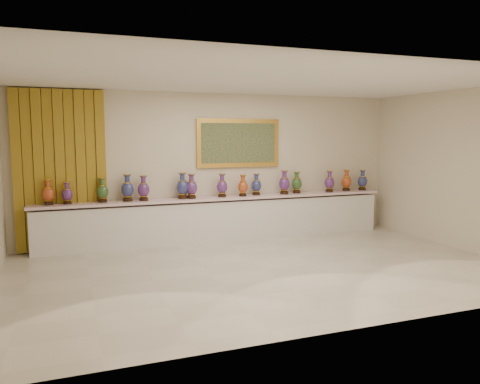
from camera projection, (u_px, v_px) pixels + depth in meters
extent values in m
plane|color=beige|center=(264.00, 269.00, 7.53)|extent=(8.00, 8.00, 0.00)
plane|color=beige|center=(217.00, 167.00, 9.68)|extent=(8.00, 0.00, 8.00)
plane|color=beige|center=(461.00, 170.00, 8.73)|extent=(0.00, 5.00, 5.00)
plane|color=white|center=(265.00, 79.00, 7.17)|extent=(8.00, 8.00, 0.00)
cube|color=#B09B25|center=(61.00, 171.00, 8.58)|extent=(1.64, 0.14, 2.95)
cube|color=gold|center=(239.00, 143.00, 9.74)|extent=(1.80, 0.06, 1.00)
cube|color=#1C3219|center=(239.00, 143.00, 9.71)|extent=(1.62, 0.02, 0.82)
cube|color=white|center=(221.00, 221.00, 9.60)|extent=(7.20, 0.42, 0.81)
cube|color=#FFD6DC|center=(221.00, 198.00, 9.52)|extent=(7.28, 0.48, 0.05)
cylinder|color=black|center=(49.00, 204.00, 8.42)|extent=(0.16, 0.16, 0.05)
cone|color=gold|center=(49.00, 201.00, 8.41)|extent=(0.14, 0.14, 0.03)
ellipsoid|color=maroon|center=(48.00, 194.00, 8.40)|extent=(0.27, 0.27, 0.27)
cylinder|color=gold|center=(48.00, 187.00, 8.38)|extent=(0.15, 0.15, 0.01)
cylinder|color=maroon|center=(48.00, 184.00, 8.38)|extent=(0.09, 0.09, 0.10)
cone|color=maroon|center=(48.00, 181.00, 8.37)|extent=(0.15, 0.15, 0.04)
cylinder|color=gold|center=(48.00, 180.00, 8.37)|extent=(0.15, 0.15, 0.01)
cylinder|color=black|center=(68.00, 203.00, 8.53)|extent=(0.14, 0.14, 0.04)
cone|color=gold|center=(68.00, 200.00, 8.52)|extent=(0.13, 0.13, 0.03)
ellipsoid|color=#2E114F|center=(67.00, 194.00, 8.51)|extent=(0.25, 0.25, 0.24)
cylinder|color=gold|center=(67.00, 189.00, 8.50)|extent=(0.13, 0.13, 0.01)
cylinder|color=#2E114F|center=(67.00, 186.00, 8.49)|extent=(0.08, 0.08, 0.09)
cone|color=#2E114F|center=(67.00, 183.00, 8.48)|extent=(0.13, 0.13, 0.03)
cylinder|color=gold|center=(67.00, 182.00, 8.48)|extent=(0.13, 0.13, 0.01)
cylinder|color=black|center=(103.00, 201.00, 8.75)|extent=(0.17, 0.17, 0.05)
cone|color=gold|center=(103.00, 198.00, 8.75)|extent=(0.14, 0.14, 0.03)
ellipsoid|color=black|center=(102.00, 191.00, 8.73)|extent=(0.26, 0.26, 0.27)
cylinder|color=gold|center=(102.00, 185.00, 8.72)|extent=(0.15, 0.15, 0.01)
cylinder|color=black|center=(102.00, 182.00, 8.71)|extent=(0.09, 0.09, 0.10)
cone|color=black|center=(102.00, 179.00, 8.70)|extent=(0.15, 0.15, 0.04)
cylinder|color=gold|center=(102.00, 178.00, 8.70)|extent=(0.15, 0.15, 0.01)
cylinder|color=black|center=(128.00, 200.00, 8.91)|extent=(0.18, 0.18, 0.05)
cone|color=gold|center=(128.00, 197.00, 8.90)|extent=(0.16, 0.16, 0.03)
ellipsoid|color=#0E103B|center=(128.00, 189.00, 8.88)|extent=(0.30, 0.30, 0.30)
cylinder|color=gold|center=(127.00, 183.00, 8.87)|extent=(0.16, 0.16, 0.01)
cylinder|color=#0E103B|center=(127.00, 179.00, 8.86)|extent=(0.10, 0.10, 0.11)
cone|color=#0E103B|center=(127.00, 175.00, 8.85)|extent=(0.16, 0.16, 0.04)
cylinder|color=gold|center=(127.00, 174.00, 8.85)|extent=(0.17, 0.17, 0.01)
cylinder|color=black|center=(144.00, 199.00, 8.98)|extent=(0.17, 0.17, 0.05)
cone|color=gold|center=(144.00, 197.00, 8.98)|extent=(0.15, 0.15, 0.03)
ellipsoid|color=#2E114F|center=(144.00, 190.00, 8.96)|extent=(0.28, 0.28, 0.28)
cylinder|color=gold|center=(143.00, 183.00, 8.95)|extent=(0.15, 0.15, 0.01)
cylinder|color=#2E114F|center=(143.00, 180.00, 8.94)|extent=(0.09, 0.09, 0.10)
cone|color=#2E114F|center=(143.00, 177.00, 8.93)|extent=(0.15, 0.15, 0.04)
cylinder|color=gold|center=(143.00, 176.00, 8.93)|extent=(0.16, 0.16, 0.01)
cylinder|color=black|center=(183.00, 197.00, 9.25)|extent=(0.18, 0.18, 0.05)
cone|color=gold|center=(183.00, 195.00, 9.24)|extent=(0.16, 0.16, 0.03)
ellipsoid|color=#0E103B|center=(182.00, 187.00, 9.22)|extent=(0.30, 0.30, 0.30)
cylinder|color=gold|center=(182.00, 181.00, 9.21)|extent=(0.17, 0.17, 0.01)
cylinder|color=#0E103B|center=(182.00, 178.00, 9.20)|extent=(0.10, 0.10, 0.11)
cone|color=#0E103B|center=(182.00, 174.00, 9.19)|extent=(0.17, 0.17, 0.04)
cylinder|color=gold|center=(182.00, 173.00, 9.19)|extent=(0.17, 0.17, 0.01)
cylinder|color=black|center=(192.00, 197.00, 9.29)|extent=(0.17, 0.17, 0.05)
cone|color=gold|center=(192.00, 195.00, 9.28)|extent=(0.15, 0.15, 0.03)
ellipsoid|color=#2E114F|center=(191.00, 188.00, 9.26)|extent=(0.30, 0.30, 0.29)
cylinder|color=gold|center=(191.00, 182.00, 9.25)|extent=(0.16, 0.16, 0.01)
cylinder|color=#2E114F|center=(191.00, 178.00, 9.24)|extent=(0.09, 0.09, 0.10)
cone|color=#2E114F|center=(191.00, 175.00, 9.23)|extent=(0.16, 0.16, 0.04)
cylinder|color=gold|center=(191.00, 174.00, 9.23)|extent=(0.16, 0.16, 0.01)
cylinder|color=black|center=(222.00, 196.00, 9.51)|extent=(0.17, 0.17, 0.05)
cone|color=gold|center=(222.00, 193.00, 9.50)|extent=(0.15, 0.15, 0.03)
ellipsoid|color=#2E114F|center=(222.00, 187.00, 9.48)|extent=(0.25, 0.25, 0.28)
cylinder|color=gold|center=(222.00, 181.00, 9.47)|extent=(0.15, 0.15, 0.01)
cylinder|color=#2E114F|center=(222.00, 178.00, 9.46)|extent=(0.09, 0.09, 0.10)
cone|color=#2E114F|center=(222.00, 175.00, 9.46)|extent=(0.15, 0.15, 0.04)
cylinder|color=gold|center=(222.00, 174.00, 9.45)|extent=(0.16, 0.16, 0.01)
cylinder|color=black|center=(243.00, 195.00, 9.64)|extent=(0.16, 0.16, 0.04)
cone|color=gold|center=(243.00, 193.00, 9.63)|extent=(0.14, 0.14, 0.03)
ellipsoid|color=maroon|center=(243.00, 187.00, 9.62)|extent=(0.25, 0.25, 0.26)
cylinder|color=gold|center=(243.00, 182.00, 9.61)|extent=(0.14, 0.14, 0.01)
cylinder|color=maroon|center=(243.00, 179.00, 9.60)|extent=(0.08, 0.08, 0.09)
cone|color=maroon|center=(243.00, 176.00, 9.59)|extent=(0.14, 0.14, 0.03)
cylinder|color=gold|center=(243.00, 175.00, 9.59)|extent=(0.14, 0.14, 0.01)
cylinder|color=black|center=(256.00, 194.00, 9.83)|extent=(0.16, 0.16, 0.04)
cone|color=gold|center=(256.00, 192.00, 9.82)|extent=(0.14, 0.14, 0.03)
ellipsoid|color=#0E103B|center=(256.00, 186.00, 9.80)|extent=(0.22, 0.22, 0.26)
cylinder|color=gold|center=(256.00, 180.00, 9.79)|extent=(0.14, 0.14, 0.01)
cylinder|color=#0E103B|center=(256.00, 178.00, 9.78)|extent=(0.08, 0.08, 0.09)
cone|color=#0E103B|center=(256.00, 175.00, 9.78)|extent=(0.14, 0.14, 0.03)
cylinder|color=gold|center=(256.00, 174.00, 9.77)|extent=(0.15, 0.15, 0.01)
cylinder|color=black|center=(284.00, 193.00, 9.98)|extent=(0.18, 0.18, 0.05)
cone|color=gold|center=(284.00, 190.00, 9.97)|extent=(0.16, 0.16, 0.03)
ellipsoid|color=#2E114F|center=(284.00, 184.00, 9.96)|extent=(0.31, 0.31, 0.29)
cylinder|color=gold|center=(284.00, 178.00, 9.94)|extent=(0.16, 0.16, 0.01)
cylinder|color=#2E114F|center=(284.00, 175.00, 9.93)|extent=(0.09, 0.09, 0.11)
cone|color=#2E114F|center=(284.00, 171.00, 9.93)|extent=(0.16, 0.16, 0.04)
cylinder|color=gold|center=(284.00, 171.00, 9.92)|extent=(0.17, 0.17, 0.01)
cylinder|color=black|center=(297.00, 192.00, 10.15)|extent=(0.17, 0.17, 0.05)
cone|color=gold|center=(297.00, 190.00, 10.14)|extent=(0.14, 0.14, 0.03)
ellipsoid|color=black|center=(297.00, 184.00, 10.12)|extent=(0.28, 0.28, 0.27)
cylinder|color=gold|center=(297.00, 178.00, 10.11)|extent=(0.15, 0.15, 0.01)
cylinder|color=black|center=(297.00, 176.00, 10.10)|extent=(0.09, 0.09, 0.10)
cone|color=black|center=(297.00, 173.00, 10.10)|extent=(0.15, 0.15, 0.04)
cylinder|color=gold|center=(297.00, 172.00, 10.09)|extent=(0.15, 0.15, 0.01)
cylinder|color=black|center=(329.00, 191.00, 10.36)|extent=(0.17, 0.17, 0.05)
cone|color=gold|center=(329.00, 189.00, 10.35)|extent=(0.15, 0.15, 0.03)
ellipsoid|color=#2E114F|center=(329.00, 183.00, 10.34)|extent=(0.25, 0.25, 0.27)
cylinder|color=gold|center=(330.00, 177.00, 10.32)|extent=(0.15, 0.15, 0.01)
cylinder|color=#2E114F|center=(330.00, 175.00, 10.31)|extent=(0.09, 0.09, 0.10)
cone|color=#2E114F|center=(330.00, 172.00, 10.31)|extent=(0.15, 0.15, 0.04)
cylinder|color=gold|center=(330.00, 171.00, 10.30)|extent=(0.15, 0.15, 0.01)
cylinder|color=black|center=(346.00, 190.00, 10.57)|extent=(0.17, 0.17, 0.05)
cone|color=gold|center=(346.00, 187.00, 10.56)|extent=(0.15, 0.15, 0.03)
ellipsoid|color=maroon|center=(346.00, 182.00, 10.55)|extent=(0.29, 0.29, 0.28)
cylinder|color=gold|center=(347.00, 176.00, 10.53)|extent=(0.15, 0.15, 0.01)
cylinder|color=maroon|center=(347.00, 174.00, 10.52)|extent=(0.09, 0.09, 0.10)
cone|color=maroon|center=(347.00, 171.00, 10.52)|extent=(0.15, 0.15, 0.04)
cylinder|color=gold|center=(347.00, 170.00, 10.51)|extent=(0.16, 0.16, 0.01)
cylinder|color=black|center=(362.00, 189.00, 10.70)|extent=(0.16, 0.16, 0.05)
cone|color=gold|center=(362.00, 187.00, 10.69)|extent=(0.14, 0.14, 0.03)
ellipsoid|color=#0E103B|center=(362.00, 181.00, 10.68)|extent=(0.23, 0.23, 0.27)
cylinder|color=gold|center=(363.00, 176.00, 10.66)|extent=(0.15, 0.15, 0.01)
cylinder|color=#0E103B|center=(363.00, 174.00, 10.66)|extent=(0.09, 0.09, 0.10)
cone|color=#0E103B|center=(363.00, 171.00, 10.65)|extent=(0.15, 0.15, 0.04)
cylinder|color=gold|center=(363.00, 170.00, 10.64)|extent=(0.15, 0.15, 0.01)
cube|color=white|center=(120.00, 203.00, 8.71)|extent=(0.10, 0.06, 0.00)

